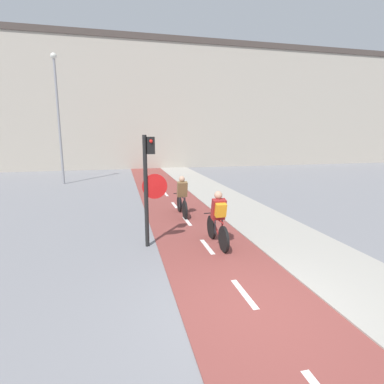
{
  "coord_description": "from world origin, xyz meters",
  "views": [
    {
      "loc": [
        -2.19,
        -4.36,
        3.0
      ],
      "look_at": [
        0.0,
        4.76,
        1.2
      ],
      "focal_mm": 28.0,
      "sensor_mm": 36.0,
      "label": 1
    }
  ],
  "objects_px": {
    "street_lamp_far": "(58,107)",
    "cyclist_near": "(218,220)",
    "traffic_light_pole": "(149,179)",
    "cyclist_far": "(182,198)"
  },
  "relations": [
    {
      "from": "traffic_light_pole",
      "to": "cyclist_near",
      "type": "relative_size",
      "value": 1.7
    },
    {
      "from": "traffic_light_pole",
      "to": "cyclist_far",
      "type": "height_order",
      "value": "traffic_light_pole"
    },
    {
      "from": "traffic_light_pole",
      "to": "street_lamp_far",
      "type": "xyz_separation_m",
      "value": [
        -4.18,
        11.85,
        2.73
      ]
    },
    {
      "from": "traffic_light_pole",
      "to": "street_lamp_far",
      "type": "bearing_deg",
      "value": 109.44
    },
    {
      "from": "cyclist_near",
      "to": "cyclist_far",
      "type": "distance_m",
      "value": 3.31
    },
    {
      "from": "street_lamp_far",
      "to": "cyclist_far",
      "type": "relative_size",
      "value": 4.5
    },
    {
      "from": "cyclist_far",
      "to": "traffic_light_pole",
      "type": "bearing_deg",
      "value": -117.07
    },
    {
      "from": "street_lamp_far",
      "to": "cyclist_near",
      "type": "bearing_deg",
      "value": -63.99
    },
    {
      "from": "cyclist_near",
      "to": "traffic_light_pole",
      "type": "bearing_deg",
      "value": 167.18
    },
    {
      "from": "traffic_light_pole",
      "to": "street_lamp_far",
      "type": "distance_m",
      "value": 12.86
    }
  ]
}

